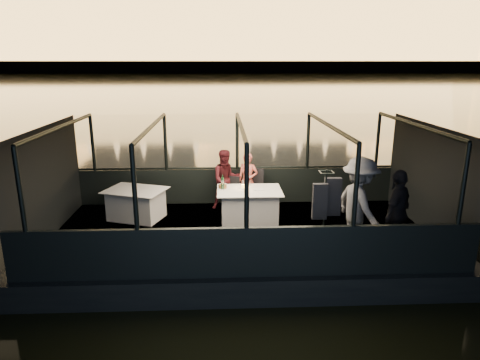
{
  "coord_description": "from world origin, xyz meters",
  "views": [
    {
      "loc": [
        -0.4,
        -8.61,
        4.07
      ],
      "look_at": [
        0.0,
        0.4,
        1.55
      ],
      "focal_mm": 32.0,
      "sensor_mm": 36.0,
      "label": 1
    }
  ],
  "objects_px": {
    "chair_port_right": "(255,192)",
    "person_woman_coral": "(248,179)",
    "coat_stand": "(324,212)",
    "person_man_maroon": "(226,179)",
    "passenger_dark": "(397,212)",
    "wine_bottle": "(223,183)",
    "dining_table_aft": "(136,203)",
    "chair_port_left": "(233,192)",
    "dining_table_central": "(249,206)",
    "passenger_stripe": "(359,210)"
  },
  "relations": [
    {
      "from": "chair_port_left",
      "to": "passenger_dark",
      "type": "height_order",
      "value": "passenger_dark"
    },
    {
      "from": "person_woman_coral",
      "to": "passenger_dark",
      "type": "xyz_separation_m",
      "value": [
        2.63,
        -2.79,
        0.1
      ]
    },
    {
      "from": "person_man_maroon",
      "to": "passenger_dark",
      "type": "xyz_separation_m",
      "value": [
        3.16,
        -2.76,
        0.1
      ]
    },
    {
      "from": "person_man_maroon",
      "to": "passenger_stripe",
      "type": "xyz_separation_m",
      "value": [
        2.47,
        -2.63,
        0.1
      ]
    },
    {
      "from": "coat_stand",
      "to": "dining_table_central",
      "type": "bearing_deg",
      "value": 123.47
    },
    {
      "from": "chair_port_left",
      "to": "coat_stand",
      "type": "xyz_separation_m",
      "value": [
        1.6,
        -2.78,
        0.45
      ]
    },
    {
      "from": "chair_port_left",
      "to": "person_woman_coral",
      "type": "relative_size",
      "value": 0.57
    },
    {
      "from": "dining_table_central",
      "to": "wine_bottle",
      "type": "xyz_separation_m",
      "value": [
        -0.6,
        0.11,
        0.53
      ]
    },
    {
      "from": "person_woman_coral",
      "to": "person_man_maroon",
      "type": "height_order",
      "value": "person_man_maroon"
    },
    {
      "from": "coat_stand",
      "to": "person_man_maroon",
      "type": "xyz_separation_m",
      "value": [
        -1.76,
        2.87,
        -0.15
      ]
    },
    {
      "from": "chair_port_right",
      "to": "person_man_maroon",
      "type": "relative_size",
      "value": 0.66
    },
    {
      "from": "coat_stand",
      "to": "person_woman_coral",
      "type": "relative_size",
      "value": 1.22
    },
    {
      "from": "passenger_stripe",
      "to": "dining_table_aft",
      "type": "bearing_deg",
      "value": 51.66
    },
    {
      "from": "passenger_stripe",
      "to": "passenger_dark",
      "type": "distance_m",
      "value": 0.7
    },
    {
      "from": "chair_port_right",
      "to": "person_man_maroon",
      "type": "height_order",
      "value": "person_man_maroon"
    },
    {
      "from": "chair_port_left",
      "to": "person_woman_coral",
      "type": "height_order",
      "value": "person_woman_coral"
    },
    {
      "from": "chair_port_right",
      "to": "person_man_maroon",
      "type": "bearing_deg",
      "value": -166.9
    },
    {
      "from": "chair_port_right",
      "to": "wine_bottle",
      "type": "distance_m",
      "value": 1.2
    },
    {
      "from": "coat_stand",
      "to": "wine_bottle",
      "type": "xyz_separation_m",
      "value": [
        -1.85,
        2.01,
        0.02
      ]
    },
    {
      "from": "chair_port_left",
      "to": "person_man_maroon",
      "type": "bearing_deg",
      "value": 171.97
    },
    {
      "from": "chair_port_right",
      "to": "wine_bottle",
      "type": "relative_size",
      "value": 2.98
    },
    {
      "from": "wine_bottle",
      "to": "dining_table_aft",
      "type": "bearing_deg",
      "value": 173.19
    },
    {
      "from": "chair_port_right",
      "to": "person_woman_coral",
      "type": "xyz_separation_m",
      "value": [
        -0.18,
        0.13,
        0.3
      ]
    },
    {
      "from": "dining_table_aft",
      "to": "passenger_dark",
      "type": "distance_m",
      "value": 5.71
    },
    {
      "from": "chair_port_right",
      "to": "person_woman_coral",
      "type": "distance_m",
      "value": 0.37
    },
    {
      "from": "dining_table_aft",
      "to": "chair_port_right",
      "type": "height_order",
      "value": "chair_port_right"
    },
    {
      "from": "passenger_stripe",
      "to": "wine_bottle",
      "type": "height_order",
      "value": "passenger_stripe"
    },
    {
      "from": "coat_stand",
      "to": "wine_bottle",
      "type": "height_order",
      "value": "coat_stand"
    },
    {
      "from": "chair_port_left",
      "to": "person_woman_coral",
      "type": "bearing_deg",
      "value": 34.57
    },
    {
      "from": "dining_table_central",
      "to": "person_woman_coral",
      "type": "relative_size",
      "value": 1.04
    },
    {
      "from": "dining_table_central",
      "to": "coat_stand",
      "type": "xyz_separation_m",
      "value": [
        1.25,
        -1.89,
        0.51
      ]
    },
    {
      "from": "dining_table_central",
      "to": "person_man_maroon",
      "type": "bearing_deg",
      "value": 117.62
    },
    {
      "from": "person_man_maroon",
      "to": "passenger_dark",
      "type": "distance_m",
      "value": 4.2
    },
    {
      "from": "person_woman_coral",
      "to": "person_man_maroon",
      "type": "xyz_separation_m",
      "value": [
        -0.53,
        -0.02,
        0.0
      ]
    },
    {
      "from": "person_man_maroon",
      "to": "passenger_stripe",
      "type": "relative_size",
      "value": 0.79
    },
    {
      "from": "dining_table_central",
      "to": "coat_stand",
      "type": "distance_m",
      "value": 2.33
    },
    {
      "from": "dining_table_aft",
      "to": "person_woman_coral",
      "type": "bearing_deg",
      "value": 13.68
    },
    {
      "from": "person_woman_coral",
      "to": "wine_bottle",
      "type": "bearing_deg",
      "value": -107.55
    },
    {
      "from": "person_woman_coral",
      "to": "dining_table_central",
      "type": "bearing_deg",
      "value": -73.76
    },
    {
      "from": "chair_port_left",
      "to": "passenger_stripe",
      "type": "xyz_separation_m",
      "value": [
        2.31,
        -2.54,
        0.4
      ]
    },
    {
      "from": "chair_port_right",
      "to": "person_man_maroon",
      "type": "xyz_separation_m",
      "value": [
        -0.72,
        0.1,
        0.3
      ]
    },
    {
      "from": "chair_port_left",
      "to": "chair_port_right",
      "type": "height_order",
      "value": "chair_port_right"
    },
    {
      "from": "wine_bottle",
      "to": "coat_stand",
      "type": "bearing_deg",
      "value": -47.28
    },
    {
      "from": "dining_table_aft",
      "to": "passenger_dark",
      "type": "relative_size",
      "value": 0.8
    },
    {
      "from": "chair_port_left",
      "to": "chair_port_right",
      "type": "distance_m",
      "value": 0.56
    },
    {
      "from": "chair_port_left",
      "to": "passenger_stripe",
      "type": "height_order",
      "value": "passenger_stripe"
    },
    {
      "from": "chair_port_right",
      "to": "passenger_stripe",
      "type": "height_order",
      "value": "passenger_stripe"
    },
    {
      "from": "passenger_dark",
      "to": "wine_bottle",
      "type": "height_order",
      "value": "passenger_dark"
    },
    {
      "from": "chair_port_left",
      "to": "dining_table_central",
      "type": "bearing_deg",
      "value": -50.01
    },
    {
      "from": "dining_table_central",
      "to": "coat_stand",
      "type": "bearing_deg",
      "value": -56.53
    }
  ]
}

